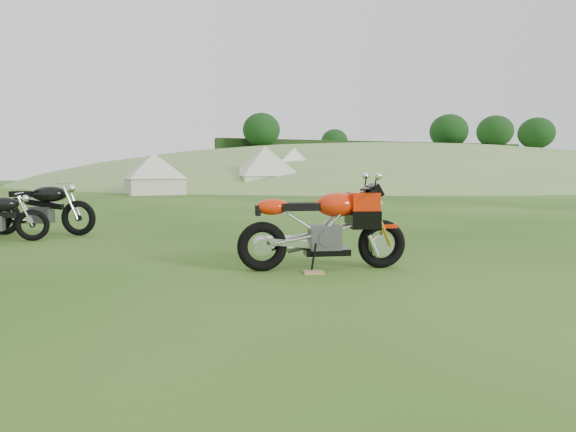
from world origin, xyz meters
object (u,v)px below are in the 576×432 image
object	(u,v)px
tent_mid	(265,169)
tent_right	(294,169)
caravan	(346,175)
sport_motorcycle	(323,221)
plywood_board	(314,272)
vintage_moto_c	(41,207)
tent_left	(154,172)

from	to	relation	value
tent_mid	tent_right	bearing A→B (deg)	39.88
tent_mid	caravan	bearing A→B (deg)	13.13
sport_motorcycle	tent_right	size ratio (longest dim) A/B	0.65
plywood_board	vintage_moto_c	bearing A→B (deg)	127.29
plywood_board	vintage_moto_c	xyz separation A→B (m)	(-3.54, 4.65, 0.52)
tent_right	caravan	distance (m)	3.28
plywood_board	tent_mid	xyz separation A→B (m)	(5.37, 20.86, 1.28)
tent_left	caravan	xyz separation A→B (m)	(11.66, 1.93, -0.19)
plywood_board	caravan	bearing A→B (deg)	63.57
tent_mid	tent_left	bearing A→B (deg)	-173.19
plywood_board	tent_right	size ratio (longest dim) A/B	0.08
vintage_moto_c	caravan	world-z (taller)	caravan
vintage_moto_c	tent_mid	xyz separation A→B (m)	(8.91, 16.21, 0.76)
tent_left	sport_motorcycle	bearing A→B (deg)	-94.24
tent_mid	tent_right	size ratio (longest dim) A/B	0.99
sport_motorcycle	vintage_moto_c	xyz separation A→B (m)	(-3.72, 4.49, -0.06)
sport_motorcycle	tent_left	size ratio (longest dim) A/B	0.75
vintage_moto_c	tent_left	distance (m)	15.82
sport_motorcycle	tent_left	world-z (taller)	tent_left
tent_mid	caravan	distance (m)	5.78
tent_right	tent_mid	bearing A→B (deg)	-119.16
plywood_board	sport_motorcycle	bearing A→B (deg)	42.25
tent_right	vintage_moto_c	bearing A→B (deg)	-100.49
caravan	tent_mid	bearing A→B (deg)	-149.96
plywood_board	tent_right	world-z (taller)	tent_right
sport_motorcycle	tent_mid	distance (m)	21.35
caravan	vintage_moto_c	bearing A→B (deg)	-112.36
plywood_board	tent_left	xyz separation A→B (m)	(-0.66, 20.19, 1.13)
tent_left	tent_right	size ratio (longest dim) A/B	0.87
plywood_board	tent_left	bearing A→B (deg)	91.87
vintage_moto_c	caravan	xyz separation A→B (m)	(14.54, 17.47, 0.42)
vintage_moto_c	tent_right	world-z (taller)	tent_right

